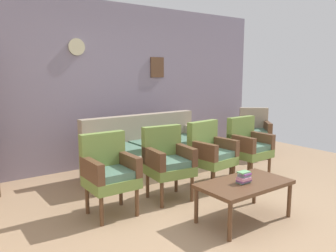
{
  "coord_description": "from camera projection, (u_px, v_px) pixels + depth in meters",
  "views": [
    {
      "loc": [
        -2.57,
        -2.55,
        1.58
      ],
      "look_at": [
        0.05,
        1.08,
        0.85
      ],
      "focal_mm": 36.04,
      "sensor_mm": 36.0,
      "label": 1
    }
  ],
  "objects": [
    {
      "name": "wingback_chair_by_fireplace",
      "position": [
        255.0,
        130.0,
        6.27
      ],
      "size": [
        0.71,
        0.71,
        0.9
      ],
      "color": "gray",
      "rests_on": "ground"
    },
    {
      "name": "armchair_near_couch_end",
      "position": [
        109.0,
        170.0,
        3.71
      ],
      "size": [
        0.52,
        0.49,
        0.9
      ],
      "color": "olive",
      "rests_on": "ground"
    },
    {
      "name": "armchair_near_cabinet",
      "position": [
        168.0,
        159.0,
        4.17
      ],
      "size": [
        0.57,
        0.55,
        0.9
      ],
      "color": "olive",
      "rests_on": "ground"
    },
    {
      "name": "armchair_row_middle",
      "position": [
        211.0,
        151.0,
        4.6
      ],
      "size": [
        0.57,
        0.54,
        0.9
      ],
      "color": "olive",
      "rests_on": "ground"
    },
    {
      "name": "floor_vase_by_wall",
      "position": [
        246.0,
        129.0,
        7.09
      ],
      "size": [
        0.23,
        0.23,
        0.77
      ],
      "primitive_type": "cylinder",
      "color": "olive",
      "rests_on": "ground"
    },
    {
      "name": "book_stack_on_table",
      "position": [
        244.0,
        178.0,
        3.53
      ],
      "size": [
        0.16,
        0.11,
        0.12
      ],
      "color": "slate",
      "rests_on": "coffee_table"
    },
    {
      "name": "armchair_by_doorway",
      "position": [
        248.0,
        144.0,
        5.03
      ],
      "size": [
        0.54,
        0.51,
        0.9
      ],
      "color": "olive",
      "rests_on": "ground"
    },
    {
      "name": "coffee_table",
      "position": [
        244.0,
        186.0,
        3.57
      ],
      "size": [
        1.0,
        0.56,
        0.42
      ],
      "color": "brown",
      "rests_on": "ground"
    },
    {
      "name": "ground_plane",
      "position": [
        220.0,
        214.0,
        3.78
      ],
      "size": [
        7.68,
        7.68,
        0.0
      ],
      "primitive_type": "plane",
      "color": "#997A5B"
    },
    {
      "name": "floral_couch",
      "position": [
        150.0,
        153.0,
        5.21
      ],
      "size": [
        2.02,
        0.82,
        0.9
      ],
      "color": "gray",
      "rests_on": "ground"
    },
    {
      "name": "wall_back_with_decor",
      "position": [
        112.0,
        85.0,
        5.67
      ],
      "size": [
        6.4,
        0.09,
        2.7
      ],
      "color": "gray",
      "rests_on": "ground"
    }
  ]
}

